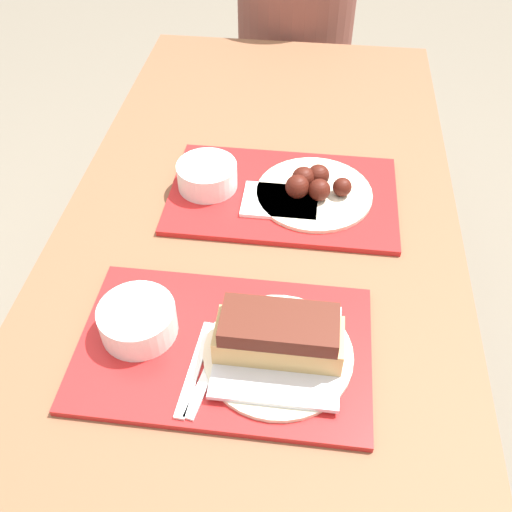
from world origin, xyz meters
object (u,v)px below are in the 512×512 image
at_px(tray_far, 283,195).
at_px(bowl_coleslaw_near, 138,319).
at_px(bowl_coleslaw_far, 207,174).
at_px(person_seated_across, 297,19).
at_px(tray_near, 224,347).
at_px(wings_plate_far, 313,188).
at_px(brisket_sandwich_plate, 279,342).

xyz_separation_m(tray_far, bowl_coleslaw_near, (-0.19, -0.37, 0.03)).
height_order(bowl_coleslaw_far, person_seated_across, person_seated_across).
height_order(tray_near, wings_plate_far, wings_plate_far).
bearing_deg(bowl_coleslaw_far, tray_far, -1.40).
bearing_deg(tray_far, tray_near, -98.58).
height_order(tray_far, person_seated_across, person_seated_across).
height_order(brisket_sandwich_plate, person_seated_across, person_seated_across).
height_order(tray_near, person_seated_across, person_seated_across).
bearing_deg(bowl_coleslaw_far, person_seated_across, 82.80).
relative_size(tray_far, wings_plate_far, 1.96).
xyz_separation_m(bowl_coleslaw_near, brisket_sandwich_plate, (0.22, -0.02, 0.00)).
height_order(bowl_coleslaw_far, wings_plate_far, wings_plate_far).
height_order(tray_far, wings_plate_far, wings_plate_far).
bearing_deg(tray_near, wings_plate_far, 72.95).
height_order(tray_far, bowl_coleslaw_near, bowl_coleslaw_near).
bearing_deg(wings_plate_far, person_seated_across, 96.00).
height_order(tray_near, tray_far, same).
bearing_deg(brisket_sandwich_plate, bowl_coleslaw_near, 174.88).
distance_m(brisket_sandwich_plate, person_seated_across, 1.32).
xyz_separation_m(bowl_coleslaw_near, wings_plate_far, (0.25, 0.37, -0.01)).
height_order(wings_plate_far, person_seated_across, person_seated_across).
bearing_deg(wings_plate_far, tray_far, -179.34).
distance_m(brisket_sandwich_plate, bowl_coleslaw_far, 0.43).
relative_size(tray_far, bowl_coleslaw_far, 3.76).
height_order(tray_far, brisket_sandwich_plate, brisket_sandwich_plate).
bearing_deg(bowl_coleslaw_far, brisket_sandwich_plate, -65.36).
bearing_deg(brisket_sandwich_plate, person_seated_across, 92.80).
bearing_deg(bowl_coleslaw_far, bowl_coleslaw_near, -96.13).
xyz_separation_m(tray_far, person_seated_across, (-0.04, 0.93, -0.03)).
height_order(tray_near, bowl_coleslaw_far, bowl_coleslaw_far).
relative_size(tray_far, brisket_sandwich_plate, 1.98).
distance_m(bowl_coleslaw_far, person_seated_across, 0.93).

